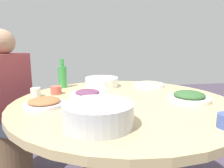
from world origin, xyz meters
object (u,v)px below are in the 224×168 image
at_px(green_bottle, 62,76).
at_px(tea_cup_near, 56,90).
at_px(round_dining_table, 123,122).
at_px(tea_cup_side, 36,92).
at_px(soup_bowl, 102,82).
at_px(dish_noodles, 149,84).
at_px(dish_eggplant, 87,94).
at_px(rice_bowl, 98,114).
at_px(stool_for_diner_left, 13,153).
at_px(diner_left, 6,88).
at_px(dish_stirfry, 44,103).
at_px(dish_greens, 189,97).

bearing_deg(green_bottle, tea_cup_near, 171.65).
relative_size(round_dining_table, tea_cup_side, 21.33).
bearing_deg(green_bottle, soup_bowl, -92.32).
bearing_deg(dish_noodles, dish_eggplant, 117.22).
distance_m(green_bottle, tea_cup_near, 0.23).
relative_size(rice_bowl, stool_for_diner_left, 0.66).
bearing_deg(rice_bowl, green_bottle, 13.29).
bearing_deg(diner_left, round_dining_table, -120.80).
distance_m(green_bottle, diner_left, 0.44).
xyz_separation_m(dish_noodles, stool_for_diner_left, (0.11, 1.11, -0.56)).
bearing_deg(dish_eggplant, dish_stirfry, 122.29).
bearing_deg(green_bottle, round_dining_table, -139.06).
bearing_deg(dish_greens, diner_left, 64.58).
bearing_deg(rice_bowl, stool_for_diner_left, 36.03).
relative_size(soup_bowl, dish_greens, 1.15).
bearing_deg(stool_for_diner_left, dish_stirfry, -145.78).
height_order(tea_cup_near, stool_for_diner_left, tea_cup_near).
height_order(round_dining_table, tea_cup_side, tea_cup_side).
bearing_deg(tea_cup_near, green_bottle, -8.35).
height_order(dish_eggplant, tea_cup_side, tea_cup_side).
xyz_separation_m(round_dining_table, dish_eggplant, (0.11, 0.21, 0.16)).
xyz_separation_m(stool_for_diner_left, diner_left, (-0.00, 0.00, 0.54)).
xyz_separation_m(dish_greens, dish_stirfry, (0.04, 0.84, -0.01)).
relative_size(rice_bowl, diner_left, 0.39).
bearing_deg(soup_bowl, dish_noodles, -98.58).
bearing_deg(dish_noodles, rice_bowl, 146.68).
height_order(soup_bowl, green_bottle, green_bottle).
bearing_deg(tea_cup_near, dish_greens, -111.35).
bearing_deg(rice_bowl, tea_cup_near, 20.47).
bearing_deg(green_bottle, dish_noodles, -95.80).
bearing_deg(tea_cup_side, stool_for_diner_left, 41.87).
xyz_separation_m(rice_bowl, dish_eggplant, (0.48, 0.02, -0.03)).
relative_size(round_dining_table, diner_left, 1.73).
bearing_deg(dish_greens, green_bottle, 55.53).
xyz_separation_m(tea_cup_near, diner_left, (0.26, 0.40, -0.03)).
bearing_deg(stool_for_diner_left, round_dining_table, -120.80).
bearing_deg(stool_for_diner_left, diner_left, 180.00).
relative_size(dish_eggplant, diner_left, 0.30).
xyz_separation_m(dish_noodles, dish_eggplant, (-0.26, 0.51, 0.00)).
distance_m(green_bottle, tea_cup_side, 0.31).
distance_m(soup_bowl, tea_cup_near, 0.39).
relative_size(soup_bowl, diner_left, 0.38).
relative_size(soup_bowl, tea_cup_side, 4.65).
distance_m(dish_noodles, green_bottle, 0.69).
height_order(soup_bowl, dish_stirfry, soup_bowl).
distance_m(dish_stirfry, stool_for_diner_left, 0.85).
distance_m(dish_stirfry, tea_cup_near, 0.27).
relative_size(dish_greens, dish_stirfry, 1.11).
distance_m(rice_bowl, stool_for_diner_left, 1.21).
bearing_deg(stool_for_diner_left, dish_eggplant, -121.69).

